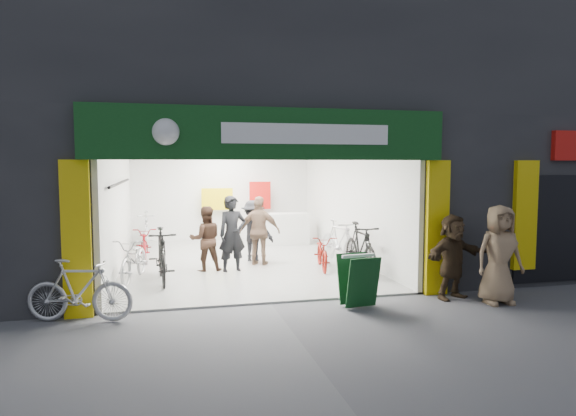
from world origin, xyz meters
name	(u,v)px	position (x,y,z in m)	size (l,w,h in m)	color
ground	(271,304)	(0.00, 0.00, 0.00)	(60.00, 60.00, 0.00)	#56565B
building	(266,98)	(0.91, 4.99, 4.31)	(17.00, 10.27, 8.00)	#232326
bike_left_front	(134,259)	(-2.50, 2.48, 0.48)	(0.64, 1.83, 0.96)	#A6A5AA
bike_left_midfront	(162,256)	(-1.92, 2.15, 0.58)	(0.55, 1.95, 1.17)	black
bike_left_midback	(145,243)	(-2.38, 5.01, 0.44)	(0.58, 1.67, 0.88)	maroon
bike_left_back	(147,230)	(-2.39, 6.87, 0.55)	(0.52, 1.84, 1.11)	silver
bike_right_front	(360,249)	(2.50, 2.00, 0.59)	(0.56, 1.97, 1.19)	black
bike_right_mid	(322,252)	(1.80, 2.67, 0.42)	(0.56, 1.61, 0.84)	maroon
bike_right_back	(339,241)	(2.50, 3.45, 0.55)	(0.52, 1.83, 1.10)	#B1B1B6
parked_bike	(79,290)	(-3.20, -0.30, 0.51)	(0.48, 1.70, 1.02)	#B4B5B9
customer_a	(232,234)	(-0.33, 2.84, 0.90)	(0.66, 0.43, 1.80)	black
customer_b	(206,239)	(-0.93, 3.06, 0.78)	(0.75, 0.59, 1.55)	#3C261B
customer_c	(253,231)	(0.35, 3.98, 0.80)	(1.04, 0.60, 1.60)	black
customer_d	(260,232)	(0.42, 3.43, 0.87)	(1.02, 0.42, 1.74)	brown
pedestrian_near	(499,254)	(4.02, -0.91, 0.90)	(0.88, 0.57, 1.80)	#8A6E50
pedestrian_far	(453,257)	(3.39, -0.41, 0.80)	(1.48, 0.47, 1.60)	#342617
sandwich_board	(358,279)	(1.45, -0.54, 0.50)	(0.65, 0.67, 0.91)	#0E3917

